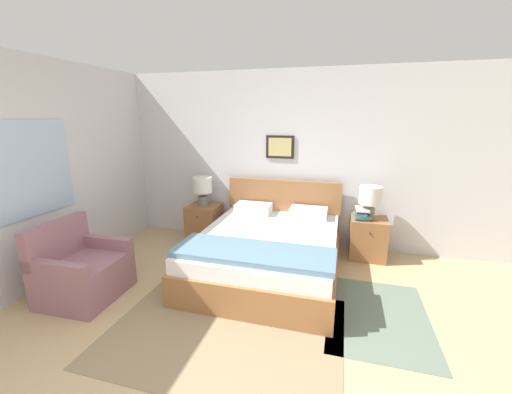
% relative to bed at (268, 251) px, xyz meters
% --- Properties ---
extents(wall_back, '(7.28, 0.09, 2.60)m').
position_rel_bed_xyz_m(wall_back, '(-0.04, 1.11, 1.01)').
color(wall_back, silver).
rests_on(wall_back, ground_plane).
extents(wall_left, '(0.08, 5.55, 2.60)m').
position_rel_bed_xyz_m(wall_left, '(-2.51, -0.51, 1.01)').
color(wall_left, silver).
rests_on(wall_left, ground_plane).
extents(area_rug_main, '(2.13, 1.58, 0.01)m').
position_rel_bed_xyz_m(area_rug_main, '(-0.11, -1.22, -0.28)').
color(area_rug_main, '#897556').
rests_on(area_rug_main, ground_plane).
extents(area_rug_bedside, '(0.97, 1.36, 0.01)m').
position_rel_bed_xyz_m(area_rug_bedside, '(1.27, -0.60, -0.28)').
color(area_rug_bedside, slate).
rests_on(area_rug_bedside, ground_plane).
extents(bed, '(1.72, 2.09, 1.01)m').
position_rel_bed_xyz_m(bed, '(0.00, 0.00, 0.00)').
color(bed, '#936038').
rests_on(bed, ground_plane).
extents(armchair, '(0.74, 0.81, 0.85)m').
position_rel_bed_xyz_m(armchair, '(-1.83, -1.09, 0.00)').
color(armchair, '#8E606B').
rests_on(armchair, ground_plane).
extents(nightstand_near_window, '(0.48, 0.48, 0.57)m').
position_rel_bed_xyz_m(nightstand_near_window, '(-1.25, 0.81, -0.00)').
color(nightstand_near_window, '#936038').
rests_on(nightstand_near_window, ground_plane).
extents(nightstand_by_door, '(0.48, 0.48, 0.57)m').
position_rel_bed_xyz_m(nightstand_by_door, '(1.25, 0.81, -0.00)').
color(nightstand_by_door, '#936038').
rests_on(nightstand_by_door, ground_plane).
extents(table_lamp_near_window, '(0.30, 0.30, 0.45)m').
position_rel_bed_xyz_m(table_lamp_near_window, '(-1.25, 0.79, 0.58)').
color(table_lamp_near_window, slate).
rests_on(table_lamp_near_window, nightstand_near_window).
extents(table_lamp_by_door, '(0.30, 0.30, 0.45)m').
position_rel_bed_xyz_m(table_lamp_by_door, '(1.23, 0.79, 0.58)').
color(table_lamp_by_door, slate).
rests_on(table_lamp_by_door, nightstand_by_door).
extents(book_thick_bottom, '(0.20, 0.22, 0.03)m').
position_rel_bed_xyz_m(book_thick_bottom, '(1.14, 0.76, 0.30)').
color(book_thick_bottom, '#335693').
rests_on(book_thick_bottom, nightstand_by_door).
extents(book_hardcover_middle, '(0.24, 0.27, 0.04)m').
position_rel_bed_xyz_m(book_hardcover_middle, '(1.14, 0.76, 0.33)').
color(book_hardcover_middle, '#4C7551').
rests_on(book_hardcover_middle, book_thick_bottom).
extents(book_novel_upper, '(0.20, 0.28, 0.03)m').
position_rel_bed_xyz_m(book_novel_upper, '(1.14, 0.76, 0.37)').
color(book_novel_upper, '#335693').
rests_on(book_novel_upper, book_hardcover_middle).
extents(book_slim_near_top, '(0.16, 0.24, 0.02)m').
position_rel_bed_xyz_m(book_slim_near_top, '(1.14, 0.76, 0.40)').
color(book_slim_near_top, '#232328').
rests_on(book_slim_near_top, book_novel_upper).
extents(book_paperback_top, '(0.18, 0.27, 0.03)m').
position_rel_bed_xyz_m(book_paperback_top, '(1.14, 0.76, 0.42)').
color(book_paperback_top, silver).
rests_on(book_paperback_top, book_slim_near_top).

